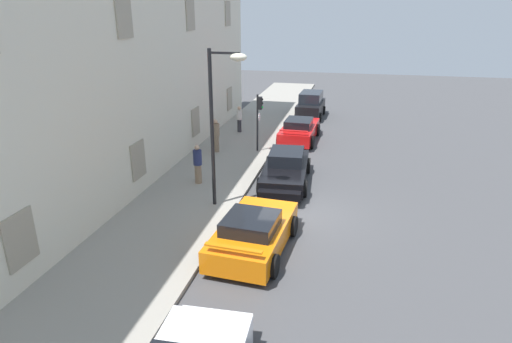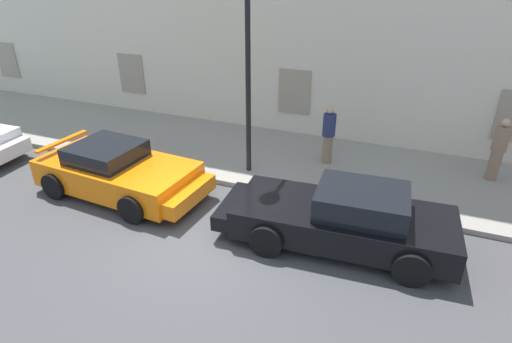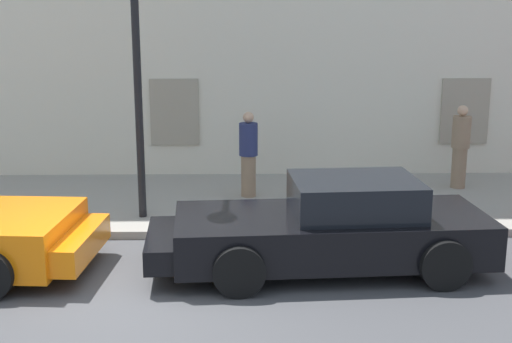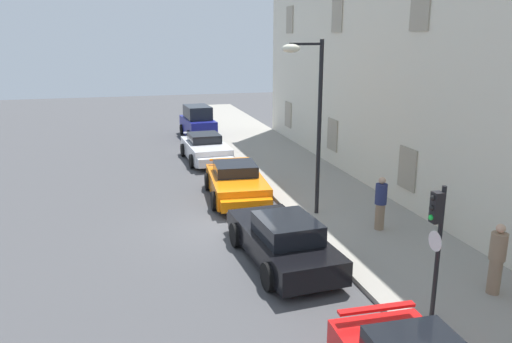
{
  "view_description": "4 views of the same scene",
  "coord_description": "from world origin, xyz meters",
  "px_view_note": "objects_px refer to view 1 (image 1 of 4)",
  "views": [
    {
      "loc": [
        -15.11,
        -1.88,
        7.29
      ],
      "look_at": [
        1.51,
        1.92,
        0.94
      ],
      "focal_mm": 30.55,
      "sensor_mm": 36.0,
      "label": 1
    },
    {
      "loc": [
        3.95,
        -6.84,
        5.63
      ],
      "look_at": [
        0.72,
        1.19,
        1.22
      ],
      "focal_mm": 29.49,
      "sensor_mm": 36.0,
      "label": 2
    },
    {
      "loc": [
        1.54,
        -8.73,
        3.78
      ],
      "look_at": [
        1.77,
        2.55,
        1.13
      ],
      "focal_mm": 47.27,
      "sensor_mm": 36.0,
      "label": 3
    },
    {
      "loc": [
        15.27,
        -3.21,
        6.12
      ],
      "look_at": [
        -1.84,
        1.39,
        1.37
      ],
      "focal_mm": 35.33,
      "sensor_mm": 36.0,
      "label": 4
    }
  ],
  "objects_px": {
    "sportscar_white_middle": "(285,171)",
    "street_lamp": "(222,102)",
    "hatchback_parked": "(311,106)",
    "pedestrian_bystander": "(198,164)",
    "sportscar_tail_end": "(300,130)",
    "traffic_light": "(259,113)",
    "sportscar_yellow_flank": "(255,231)",
    "pedestrian_admiring": "(216,135)",
    "pedestrian_strolling": "(239,119)"
  },
  "relations": [
    {
      "from": "sportscar_white_middle",
      "to": "traffic_light",
      "type": "xyz_separation_m",
      "value": [
        4.08,
        2.09,
        1.59
      ]
    },
    {
      "from": "sportscar_white_middle",
      "to": "pedestrian_bystander",
      "type": "distance_m",
      "value": 3.84
    },
    {
      "from": "sportscar_tail_end",
      "to": "hatchback_parked",
      "type": "bearing_deg",
      "value": 0.11
    },
    {
      "from": "hatchback_parked",
      "to": "pedestrian_admiring",
      "type": "bearing_deg",
      "value": 157.73
    },
    {
      "from": "hatchback_parked",
      "to": "sportscar_yellow_flank",
      "type": "bearing_deg",
      "value": -179.26
    },
    {
      "from": "sportscar_yellow_flank",
      "to": "pedestrian_strolling",
      "type": "xyz_separation_m",
      "value": [
        13.28,
        4.07,
        0.36
      ]
    },
    {
      "from": "sportscar_yellow_flank",
      "to": "sportscar_white_middle",
      "type": "relative_size",
      "value": 0.9
    },
    {
      "from": "traffic_light",
      "to": "street_lamp",
      "type": "xyz_separation_m",
      "value": [
        -7.09,
        -0.21,
        1.98
      ]
    },
    {
      "from": "hatchback_parked",
      "to": "pedestrian_admiring",
      "type": "xyz_separation_m",
      "value": [
        -9.74,
        3.99,
        0.22
      ]
    },
    {
      "from": "pedestrian_strolling",
      "to": "sportscar_yellow_flank",
      "type": "bearing_deg",
      "value": -162.97
    },
    {
      "from": "pedestrian_bystander",
      "to": "hatchback_parked",
      "type": "bearing_deg",
      "value": -13.34
    },
    {
      "from": "sportscar_tail_end",
      "to": "traffic_light",
      "type": "xyz_separation_m",
      "value": [
        -3.0,
        1.81,
        1.59
      ]
    },
    {
      "from": "hatchback_parked",
      "to": "street_lamp",
      "type": "bearing_deg",
      "value": 174.4
    },
    {
      "from": "hatchback_parked",
      "to": "pedestrian_strolling",
      "type": "height_order",
      "value": "hatchback_parked"
    },
    {
      "from": "street_lamp",
      "to": "pedestrian_admiring",
      "type": "relative_size",
      "value": 3.34
    },
    {
      "from": "sportscar_white_middle",
      "to": "sportscar_tail_end",
      "type": "bearing_deg",
      "value": 2.33
    },
    {
      "from": "sportscar_tail_end",
      "to": "traffic_light",
      "type": "distance_m",
      "value": 3.85
    },
    {
      "from": "hatchback_parked",
      "to": "street_lamp",
      "type": "height_order",
      "value": "street_lamp"
    },
    {
      "from": "traffic_light",
      "to": "pedestrian_bystander",
      "type": "height_order",
      "value": "traffic_light"
    },
    {
      "from": "hatchback_parked",
      "to": "pedestrian_bystander",
      "type": "height_order",
      "value": "pedestrian_bystander"
    },
    {
      "from": "street_lamp",
      "to": "pedestrian_bystander",
      "type": "bearing_deg",
      "value": 42.43
    },
    {
      "from": "street_lamp",
      "to": "sportscar_yellow_flank",
      "type": "bearing_deg",
      "value": -145.41
    },
    {
      "from": "sportscar_white_middle",
      "to": "pedestrian_bystander",
      "type": "relative_size",
      "value": 2.97
    },
    {
      "from": "sportscar_white_middle",
      "to": "pedestrian_bystander",
      "type": "bearing_deg",
      "value": 106.06
    },
    {
      "from": "traffic_light",
      "to": "street_lamp",
      "type": "distance_m",
      "value": 7.36
    },
    {
      "from": "traffic_light",
      "to": "pedestrian_strolling",
      "type": "bearing_deg",
      "value": 29.85
    },
    {
      "from": "pedestrian_strolling",
      "to": "pedestrian_bystander",
      "type": "xyz_separation_m",
      "value": [
        -8.67,
        -0.45,
        0.06
      ]
    },
    {
      "from": "pedestrian_bystander",
      "to": "traffic_light",
      "type": "bearing_deg",
      "value": -17.11
    },
    {
      "from": "sportscar_white_middle",
      "to": "hatchback_parked",
      "type": "relative_size",
      "value": 1.32
    },
    {
      "from": "sportscar_tail_end",
      "to": "hatchback_parked",
      "type": "xyz_separation_m",
      "value": [
        6.09,
        0.01,
        0.19
      ]
    },
    {
      "from": "traffic_light",
      "to": "pedestrian_admiring",
      "type": "distance_m",
      "value": 2.57
    },
    {
      "from": "sportscar_white_middle",
      "to": "pedestrian_admiring",
      "type": "height_order",
      "value": "pedestrian_admiring"
    },
    {
      "from": "sportscar_white_middle",
      "to": "street_lamp",
      "type": "xyz_separation_m",
      "value": [
        -3.01,
        1.89,
        3.57
      ]
    },
    {
      "from": "street_lamp",
      "to": "pedestrian_strolling",
      "type": "distance_m",
      "value": 11.33
    },
    {
      "from": "sportscar_white_middle",
      "to": "pedestrian_strolling",
      "type": "height_order",
      "value": "pedestrian_strolling"
    },
    {
      "from": "hatchback_parked",
      "to": "pedestrian_bystander",
      "type": "xyz_separation_m",
      "value": [
        -14.23,
        3.37,
        0.21
      ]
    },
    {
      "from": "pedestrian_strolling",
      "to": "sportscar_tail_end",
      "type": "bearing_deg",
      "value": -97.89
    },
    {
      "from": "sportscar_yellow_flank",
      "to": "sportscar_white_middle",
      "type": "bearing_deg",
      "value": -0.56
    },
    {
      "from": "sportscar_yellow_flank",
      "to": "pedestrian_bystander",
      "type": "distance_m",
      "value": 5.88
    },
    {
      "from": "pedestrian_strolling",
      "to": "pedestrian_bystander",
      "type": "distance_m",
      "value": 8.68
    },
    {
      "from": "sportscar_tail_end",
      "to": "traffic_light",
      "type": "height_order",
      "value": "traffic_light"
    },
    {
      "from": "street_lamp",
      "to": "hatchback_parked",
      "type": "bearing_deg",
      "value": -5.6
    },
    {
      "from": "street_lamp",
      "to": "pedestrian_admiring",
      "type": "bearing_deg",
      "value": 20.42
    },
    {
      "from": "sportscar_white_middle",
      "to": "hatchback_parked",
      "type": "xyz_separation_m",
      "value": [
        13.17,
        0.3,
        0.19
      ]
    },
    {
      "from": "street_lamp",
      "to": "pedestrian_bystander",
      "type": "distance_m",
      "value": 4.14
    },
    {
      "from": "sportscar_tail_end",
      "to": "traffic_light",
      "type": "relative_size",
      "value": 1.6
    },
    {
      "from": "hatchback_parked",
      "to": "pedestrian_bystander",
      "type": "distance_m",
      "value": 14.62
    },
    {
      "from": "sportscar_yellow_flank",
      "to": "pedestrian_bystander",
      "type": "xyz_separation_m",
      "value": [
        4.61,
        3.62,
        0.42
      ]
    },
    {
      "from": "sportscar_white_middle",
      "to": "pedestrian_admiring",
      "type": "distance_m",
      "value": 5.51
    },
    {
      "from": "sportscar_tail_end",
      "to": "pedestrian_bystander",
      "type": "height_order",
      "value": "pedestrian_bystander"
    }
  ]
}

